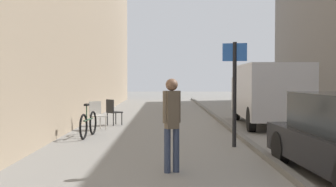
{
  "coord_description": "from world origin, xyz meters",
  "views": [
    {
      "loc": [
        -0.56,
        -2.42,
        1.71
      ],
      "look_at": [
        -0.48,
        10.42,
        1.25
      ],
      "focal_mm": 46.02,
      "sensor_mm": 36.0,
      "label": 1
    }
  ],
  "objects_px": {
    "pedestrian_main_foreground": "(172,118)",
    "bicycle_leaning": "(88,124)",
    "cafe_chair_near_window": "(113,110)",
    "street_sign_post": "(235,85)",
    "cafe_chair_by_doorway": "(97,113)",
    "delivery_van": "(268,93)"
  },
  "relations": [
    {
      "from": "delivery_van",
      "to": "bicycle_leaning",
      "type": "height_order",
      "value": "delivery_van"
    },
    {
      "from": "bicycle_leaning",
      "to": "pedestrian_main_foreground",
      "type": "bearing_deg",
      "value": -58.67
    },
    {
      "from": "bicycle_leaning",
      "to": "cafe_chair_by_doorway",
      "type": "distance_m",
      "value": 1.74
    },
    {
      "from": "street_sign_post",
      "to": "cafe_chair_by_doorway",
      "type": "bearing_deg",
      "value": -27.88
    },
    {
      "from": "pedestrian_main_foreground",
      "to": "cafe_chair_by_doorway",
      "type": "height_order",
      "value": "pedestrian_main_foreground"
    },
    {
      "from": "cafe_chair_by_doorway",
      "to": "pedestrian_main_foreground",
      "type": "bearing_deg",
      "value": 72.2
    },
    {
      "from": "bicycle_leaning",
      "to": "delivery_van",
      "type": "bearing_deg",
      "value": 31.9
    },
    {
      "from": "cafe_chair_near_window",
      "to": "street_sign_post",
      "type": "bearing_deg",
      "value": -5.76
    },
    {
      "from": "street_sign_post",
      "to": "cafe_chair_near_window",
      "type": "bearing_deg",
      "value": -39.84
    },
    {
      "from": "cafe_chair_near_window",
      "to": "cafe_chair_by_doorway",
      "type": "bearing_deg",
      "value": -56.58
    },
    {
      "from": "pedestrian_main_foreground",
      "to": "bicycle_leaning",
      "type": "height_order",
      "value": "pedestrian_main_foreground"
    },
    {
      "from": "street_sign_post",
      "to": "cafe_chair_near_window",
      "type": "distance_m",
      "value": 6.18
    },
    {
      "from": "cafe_chair_near_window",
      "to": "cafe_chair_by_doorway",
      "type": "relative_size",
      "value": 1.0
    },
    {
      "from": "cafe_chair_near_window",
      "to": "cafe_chair_by_doorway",
      "type": "xyz_separation_m",
      "value": [
        -0.35,
        -1.38,
        0.0
      ]
    },
    {
      "from": "pedestrian_main_foreground",
      "to": "cafe_chair_by_doorway",
      "type": "distance_m",
      "value": 6.86
    },
    {
      "from": "delivery_van",
      "to": "cafe_chair_near_window",
      "type": "relative_size",
      "value": 5.93
    },
    {
      "from": "delivery_van",
      "to": "cafe_chair_near_window",
      "type": "height_order",
      "value": "delivery_van"
    },
    {
      "from": "street_sign_post",
      "to": "cafe_chair_by_doorway",
      "type": "distance_m",
      "value": 5.41
    },
    {
      "from": "street_sign_post",
      "to": "bicycle_leaning",
      "type": "bearing_deg",
      "value": -10.79
    },
    {
      "from": "delivery_van",
      "to": "bicycle_leaning",
      "type": "xyz_separation_m",
      "value": [
        -5.94,
        -3.05,
        -0.81
      ]
    },
    {
      "from": "pedestrian_main_foreground",
      "to": "delivery_van",
      "type": "distance_m",
      "value": 8.53
    },
    {
      "from": "pedestrian_main_foreground",
      "to": "bicycle_leaning",
      "type": "xyz_separation_m",
      "value": [
        -2.34,
        4.68,
        -0.6
      ]
    }
  ]
}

